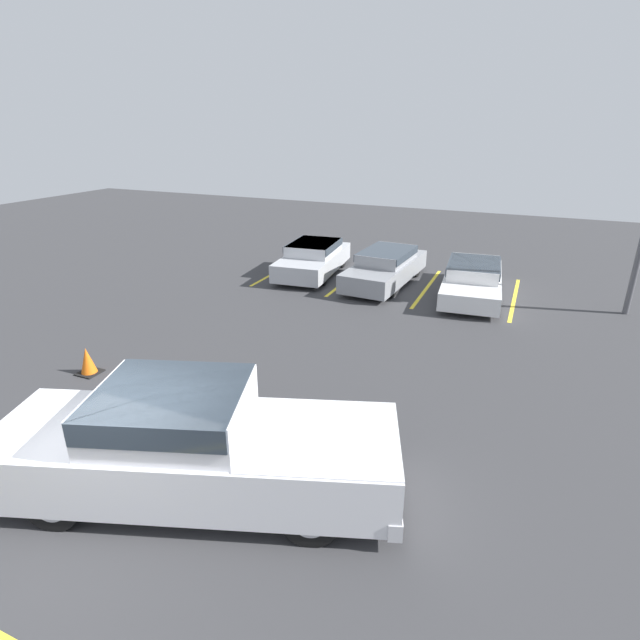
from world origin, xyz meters
TOP-DOWN VIEW (x-y plane):
  - ground_plane at (0.00, 0.00)m, footprint 60.00×60.00m
  - stall_stripe_a at (-3.89, 12.85)m, footprint 0.12×4.65m
  - stall_stripe_b at (-0.96, 12.85)m, footprint 0.12×4.65m
  - stall_stripe_c at (1.97, 12.85)m, footprint 0.12×4.65m
  - stall_stripe_d at (4.90, 12.85)m, footprint 0.12×4.65m
  - pickup_truck at (0.89, 0.97)m, footprint 6.53×3.95m
  - parked_sedan_a at (-2.48, 12.90)m, footprint 2.24×4.52m
  - parked_sedan_b at (0.43, 12.81)m, footprint 2.02×4.78m
  - parked_sedan_c at (3.51, 12.63)m, footprint 2.21×4.82m
  - traffic_cone at (-3.94, 3.27)m, footprint 0.49×0.49m

SIDE VIEW (x-z plane):
  - ground_plane at x=0.00m, z-range 0.00..0.00m
  - stall_stripe_a at x=-3.89m, z-range 0.00..0.01m
  - stall_stripe_b at x=-0.96m, z-range 0.00..0.01m
  - stall_stripe_c at x=1.97m, z-range 0.00..0.01m
  - stall_stripe_d at x=4.90m, z-range 0.00..0.01m
  - traffic_cone at x=-3.94m, z-range -0.02..0.62m
  - parked_sedan_c at x=3.51m, z-range 0.04..1.18m
  - parked_sedan_b at x=0.43m, z-range 0.04..1.26m
  - parked_sedan_a at x=-2.48m, z-range 0.04..1.26m
  - pickup_truck at x=0.89m, z-range -0.01..1.82m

